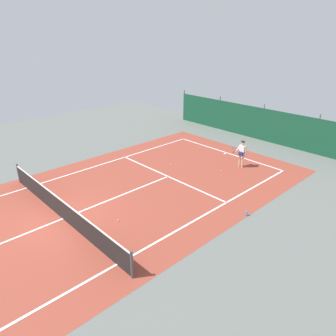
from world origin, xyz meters
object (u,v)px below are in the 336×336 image
at_px(tennis_net, 62,209).
at_px(water_bottle, 246,213).
at_px(tennis_player, 242,152).
at_px(tennis_ball_by_sideline, 118,220).
at_px(tennis_ball_midcourt, 221,171).
at_px(tennis_ball_near_player, 171,165).

bearing_deg(tennis_net, water_bottle, 48.30).
relative_size(tennis_player, water_bottle, 6.83).
relative_size(tennis_net, tennis_player, 6.17).
distance_m(tennis_player, water_bottle, 5.69).
bearing_deg(tennis_ball_by_sideline, tennis_player, 88.82).
distance_m(tennis_ball_midcourt, tennis_ball_by_sideline, 7.55).
bearing_deg(water_bottle, tennis_ball_by_sideline, -129.13).
relative_size(tennis_ball_midcourt, tennis_ball_by_sideline, 1.00).
bearing_deg(tennis_ball_near_player, tennis_ball_midcourt, 30.05).
bearing_deg(tennis_ball_midcourt, water_bottle, -39.31).
xyz_separation_m(tennis_ball_by_sideline, water_bottle, (3.60, 4.43, 0.09)).
bearing_deg(tennis_net, tennis_ball_near_player, 98.03).
relative_size(tennis_net, water_bottle, 42.17).
xyz_separation_m(tennis_ball_midcourt, water_bottle, (3.81, -3.12, 0.09)).
height_order(tennis_ball_near_player, water_bottle, water_bottle).
distance_m(tennis_player, tennis_ball_near_player, 4.35).
bearing_deg(tennis_ball_by_sideline, tennis_ball_midcourt, 91.60).
xyz_separation_m(tennis_player, water_bottle, (3.42, -4.47, -0.84)).
xyz_separation_m(tennis_net, tennis_player, (2.02, 10.57, 0.45)).
bearing_deg(tennis_ball_by_sideline, tennis_net, -137.62).
bearing_deg(tennis_ball_near_player, tennis_ball_by_sideline, -64.05).
distance_m(tennis_ball_near_player, water_bottle, 6.70).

